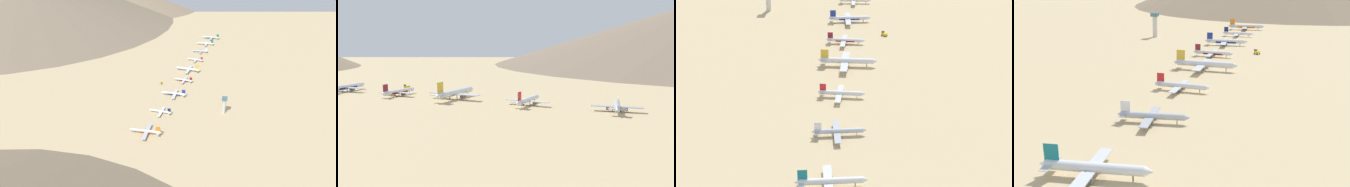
{
  "view_description": "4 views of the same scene",
  "coord_description": "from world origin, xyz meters",
  "views": [
    {
      "loc": [
        -97.52,
        482.57,
        208.91
      ],
      "look_at": [
        9.07,
        109.99,
        5.62
      ],
      "focal_mm": 30.37,
      "sensor_mm": 36.0,
      "label": 1
    },
    {
      "loc": [
        -207.24,
        -121.4,
        38.51
      ],
      "look_at": [
        9.62,
        -31.79,
        4.75
      ],
      "focal_mm": 37.14,
      "sensor_mm": 36.0,
      "label": 2
    },
    {
      "loc": [
        9.19,
        -442.8,
        199.24
      ],
      "look_at": [
        -0.08,
        -51.93,
        3.15
      ],
      "focal_mm": 65.96,
      "sensor_mm": 36.0,
      "label": 3
    },
    {
      "loc": [
        56.09,
        -278.19,
        70.05
      ],
      "look_at": [
        2.44,
        -67.82,
        3.67
      ],
      "focal_mm": 44.07,
      "sensor_mm": 36.0,
      "label": 4
    }
  ],
  "objects": [
    {
      "name": "parked_jet_7",
      "position": [
        5.49,
        159.69,
        3.29
      ],
      "size": [
        33.8,
        27.38,
        9.77
      ],
      "color": "white",
      "rests_on": "ground"
    },
    {
      "name": "parked_jet_5",
      "position": [
        -1.7,
        50.01,
        3.3
      ],
      "size": [
        34.42,
        27.99,
        9.92
      ],
      "color": "silver",
      "rests_on": "ground"
    },
    {
      "name": "parked_jet_3",
      "position": [
        -2.45,
        -51.65,
        3.39
      ],
      "size": [
        34.91,
        28.38,
        10.06
      ],
      "color": "silver",
      "rests_on": "ground"
    },
    {
      "name": "ground_plane",
      "position": [
        0.0,
        0.0,
        0.0
      ],
      "size": [
        2540.07,
        2540.07,
        0.0
      ],
      "primitive_type": "plane",
      "color": "tan"
    },
    {
      "name": "parked_jet_4",
      "position": [
        0.61,
        2.91,
        4.62
      ],
      "size": [
        47.56,
        38.6,
        13.72
      ],
      "color": "silver",
      "rests_on": "ground"
    },
    {
      "name": "parked_jet_1",
      "position": [
        -5.17,
        -161.47,
        4.03
      ],
      "size": [
        41.54,
        33.83,
        11.98
      ],
      "color": "silver",
      "rests_on": "ground"
    },
    {
      "name": "parked_jet_2",
      "position": [
        -2.46,
        -105.51,
        3.44
      ],
      "size": [
        35.4,
        28.82,
        10.2
      ],
      "color": "#B2B7C1",
      "rests_on": "ground"
    },
    {
      "name": "parked_jet_6",
      "position": [
        0.88,
        104.17,
        3.91
      ],
      "size": [
        40.74,
        33.12,
        11.75
      ],
      "color": "silver",
      "rests_on": "ground"
    },
    {
      "name": "service_truck",
      "position": [
        32.64,
        69.76,
        2.08
      ],
      "size": [
        5.48,
        5.41,
        3.9
      ],
      "color": "yellow",
      "rests_on": "ground"
    }
  ]
}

